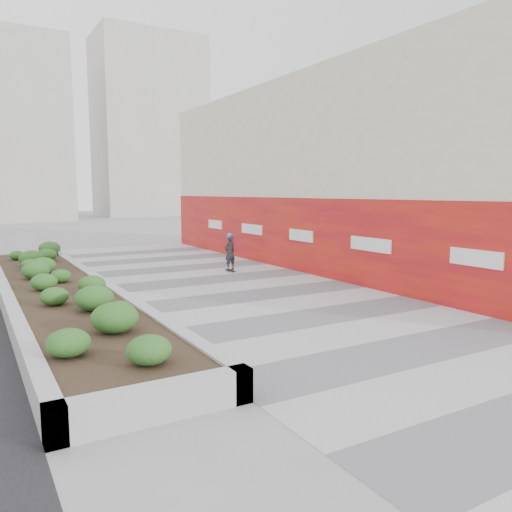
# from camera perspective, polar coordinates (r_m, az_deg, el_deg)

# --- Properties ---
(ground) EXTENTS (160.00, 160.00, 0.00)m
(ground) POSITION_cam_1_polar(r_m,az_deg,el_deg) (11.81, 11.94, -8.75)
(ground) COLOR gray
(ground) RESTS_ON ground
(walkway) EXTENTS (8.00, 36.00, 0.01)m
(walkway) POSITION_cam_1_polar(r_m,az_deg,el_deg) (14.10, 3.71, -5.95)
(walkway) COLOR #A8A8AD
(walkway) RESTS_ON ground
(building) EXTENTS (6.04, 24.08, 8.00)m
(building) POSITION_cam_1_polar(r_m,az_deg,el_deg) (22.72, 10.12, 9.08)
(building) COLOR beige
(building) RESTS_ON ground
(planter) EXTENTS (3.00, 18.00, 0.90)m
(planter) POSITION_cam_1_polar(r_m,az_deg,el_deg) (15.79, -21.81, -3.49)
(planter) COLOR #9E9EA0
(planter) RESTS_ON ground
(distant_bldg_north_r) EXTENTS (14.00, 10.00, 24.00)m
(distant_bldg_north_r) POSITION_cam_1_polar(r_m,az_deg,el_deg) (72.57, -12.08, 14.11)
(distant_bldg_north_r) COLOR #ADAAA3
(distant_bldg_north_r) RESTS_ON ground
(manhole_cover) EXTENTS (0.44, 0.44, 0.01)m
(manhole_cover) POSITION_cam_1_polar(r_m,az_deg,el_deg) (14.38, 5.38, -5.71)
(manhole_cover) COLOR #595654
(manhole_cover) RESTS_ON ground
(skateboarder) EXTENTS (0.58, 0.73, 1.58)m
(skateboarder) POSITION_cam_1_polar(r_m,az_deg,el_deg) (20.35, -3.01, 0.43)
(skateboarder) COLOR beige
(skateboarder) RESTS_ON ground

